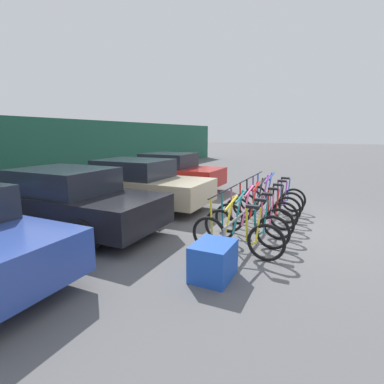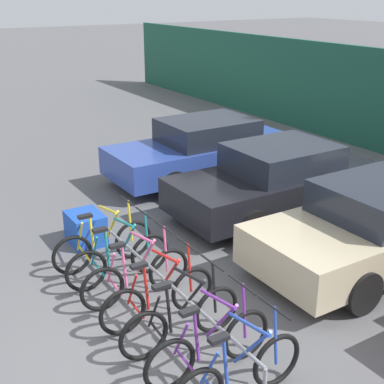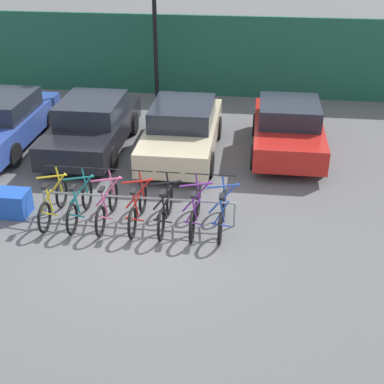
# 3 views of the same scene
# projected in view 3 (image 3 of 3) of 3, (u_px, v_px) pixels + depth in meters

# --- Properties ---
(ground_plane) EXTENTS (120.00, 120.00, 0.00)m
(ground_plane) POSITION_uv_depth(u_px,v_px,m) (148.00, 238.00, 10.89)
(ground_plane) COLOR #59595B
(hoarding_wall) EXTENTS (36.00, 0.16, 2.75)m
(hoarding_wall) POSITION_uv_depth(u_px,v_px,m) (200.00, 56.00, 18.55)
(hoarding_wall) COLOR #19513D
(hoarding_wall) RESTS_ON ground
(bike_rack) EXTENTS (4.16, 0.04, 0.57)m
(bike_rack) POSITION_uv_depth(u_px,v_px,m) (137.00, 200.00, 11.28)
(bike_rack) COLOR gray
(bike_rack) RESTS_ON ground
(bicycle_yellow) EXTENTS (0.68, 1.71, 1.05)m
(bicycle_yellow) POSITION_uv_depth(u_px,v_px,m) (53.00, 203.00, 11.40)
(bicycle_yellow) COLOR black
(bicycle_yellow) RESTS_ON ground
(bicycle_teal) EXTENTS (0.68, 1.71, 1.05)m
(bicycle_teal) POSITION_uv_depth(u_px,v_px,m) (80.00, 205.00, 11.34)
(bicycle_teal) COLOR black
(bicycle_teal) RESTS_ON ground
(bicycle_pink) EXTENTS (0.68, 1.71, 1.05)m
(bicycle_pink) POSITION_uv_depth(u_px,v_px,m) (107.00, 206.00, 11.27)
(bicycle_pink) COLOR black
(bicycle_pink) RESTS_ON ground
(bicycle_red) EXTENTS (0.68, 1.71, 1.05)m
(bicycle_red) POSITION_uv_depth(u_px,v_px,m) (138.00, 208.00, 11.20)
(bicycle_red) COLOR black
(bicycle_red) RESTS_ON ground
(bicycle_black) EXTENTS (0.68, 1.71, 1.05)m
(bicycle_black) POSITION_uv_depth(u_px,v_px,m) (165.00, 210.00, 11.14)
(bicycle_black) COLOR black
(bicycle_black) RESTS_ON ground
(bicycle_purple) EXTENTS (0.68, 1.71, 1.05)m
(bicycle_purple) POSITION_uv_depth(u_px,v_px,m) (195.00, 212.00, 11.07)
(bicycle_purple) COLOR black
(bicycle_purple) RESTS_ON ground
(bicycle_blue) EXTENTS (0.68, 1.71, 1.05)m
(bicycle_blue) POSITION_uv_depth(u_px,v_px,m) (222.00, 214.00, 11.01)
(bicycle_blue) COLOR black
(bicycle_blue) RESTS_ON ground
(car_blue) EXTENTS (1.91, 4.48, 1.40)m
(car_blue) POSITION_uv_depth(u_px,v_px,m) (2.00, 122.00, 14.83)
(car_blue) COLOR #2D479E
(car_blue) RESTS_ON ground
(car_black) EXTENTS (1.91, 4.30, 1.40)m
(car_black) POSITION_uv_depth(u_px,v_px,m) (92.00, 125.00, 14.60)
(car_black) COLOR black
(car_black) RESTS_ON ground
(car_beige) EXTENTS (1.91, 4.33, 1.40)m
(car_beige) POSITION_uv_depth(u_px,v_px,m) (182.00, 130.00, 14.29)
(car_beige) COLOR #C1B28E
(car_beige) RESTS_ON ground
(car_red) EXTENTS (1.91, 3.92, 1.40)m
(car_red) POSITION_uv_depth(u_px,v_px,m) (288.00, 128.00, 14.38)
(car_red) COLOR red
(car_red) RESTS_ON ground
(cargo_crate) EXTENTS (0.70, 0.56, 0.55)m
(cargo_crate) POSITION_uv_depth(u_px,v_px,m) (13.00, 203.00, 11.61)
(cargo_crate) COLOR blue
(cargo_crate) RESTS_ON ground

